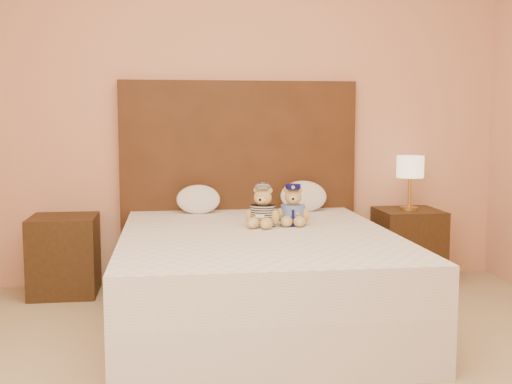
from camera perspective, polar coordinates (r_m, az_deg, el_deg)
bed at (r=3.88m, az=0.12°, el=-7.60°), size 1.60×2.00×0.55m
headboard at (r=4.79m, az=-1.51°, el=0.87°), size 1.75×0.08×1.50m
nightstand_left at (r=4.68m, az=-16.66°, el=-5.41°), size 0.45×0.45×0.55m
nightstand_right at (r=4.95m, az=13.37°, el=-4.69°), size 0.45×0.45×0.55m
lamp at (r=4.87m, az=13.55°, el=1.95°), size 0.20×0.20×0.40m
teddy_police at (r=4.06m, az=3.30°, el=-1.16°), size 0.26×0.25×0.26m
teddy_prisoner at (r=3.99m, az=0.61°, el=-1.31°), size 0.29×0.29×0.26m
pillow_left at (r=4.60m, az=-5.15°, el=-0.52°), size 0.31×0.20×0.22m
pillow_right at (r=4.69m, az=4.26°, el=-0.24°), size 0.34×0.22×0.24m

